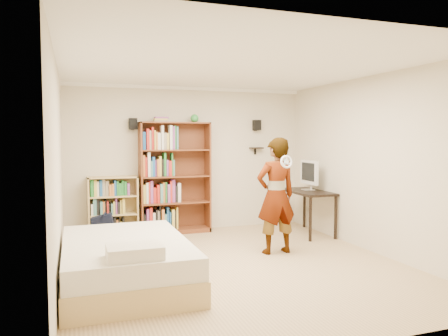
# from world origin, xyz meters

# --- Properties ---
(ground) EXTENTS (4.50, 5.00, 0.01)m
(ground) POSITION_xyz_m (0.00, 0.00, 0.00)
(ground) COLOR tan
(ground) RESTS_ON ground
(room_shell) EXTENTS (4.52, 5.02, 2.71)m
(room_shell) POSITION_xyz_m (0.00, 0.00, 1.76)
(room_shell) COLOR beige
(room_shell) RESTS_ON ground
(crown_molding) EXTENTS (4.50, 5.00, 0.06)m
(crown_molding) POSITION_xyz_m (0.00, 0.00, 2.67)
(crown_molding) COLOR white
(crown_molding) RESTS_ON room_shell
(speaker_left) EXTENTS (0.14, 0.12, 0.20)m
(speaker_left) POSITION_xyz_m (-1.05, 2.40, 2.00)
(speaker_left) COLOR black
(speaker_left) RESTS_ON room_shell
(speaker_right) EXTENTS (0.14, 0.12, 0.20)m
(speaker_right) POSITION_xyz_m (1.35, 2.40, 2.00)
(speaker_right) COLOR black
(speaker_right) RESTS_ON room_shell
(wall_shelf) EXTENTS (0.25, 0.16, 0.02)m
(wall_shelf) POSITION_xyz_m (1.35, 2.41, 1.55)
(wall_shelf) COLOR black
(wall_shelf) RESTS_ON room_shell
(tall_bookshelf) EXTENTS (1.29, 0.37, 2.03)m
(tall_bookshelf) POSITION_xyz_m (-0.31, 2.31, 1.02)
(tall_bookshelf) COLOR brown
(tall_bookshelf) RESTS_ON ground
(low_bookshelf) EXTENTS (0.86, 0.32, 1.07)m
(low_bookshelf) POSITION_xyz_m (-1.43, 2.34, 0.54)
(low_bookshelf) COLOR tan
(low_bookshelf) RESTS_ON ground
(computer_desk) EXTENTS (0.58, 1.16, 0.79)m
(computer_desk) POSITION_xyz_m (1.94, 1.44, 0.40)
(computer_desk) COLOR black
(computer_desk) RESTS_ON ground
(imac) EXTENTS (0.17, 0.56, 0.55)m
(imac) POSITION_xyz_m (1.99, 1.51, 1.07)
(imac) COLOR silver
(imac) RESTS_ON computer_desk
(daybed) EXTENTS (1.45, 2.24, 0.66)m
(daybed) POSITION_xyz_m (-1.50, -0.23, 0.33)
(daybed) COLOR white
(daybed) RESTS_ON ground
(person) EXTENTS (0.67, 0.46, 1.76)m
(person) POSITION_xyz_m (0.81, 0.42, 0.88)
(person) COLOR black
(person) RESTS_ON ground
(wii_wheel) EXTENTS (0.19, 0.07, 0.19)m
(wii_wheel) POSITION_xyz_m (0.81, 0.09, 1.41)
(wii_wheel) COLOR silver
(wii_wheel) RESTS_ON person
(navy_bag) EXTENTS (0.41, 0.30, 0.50)m
(navy_bag) POSITION_xyz_m (-1.61, 1.83, 0.25)
(navy_bag) COLOR black
(navy_bag) RESTS_ON ground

